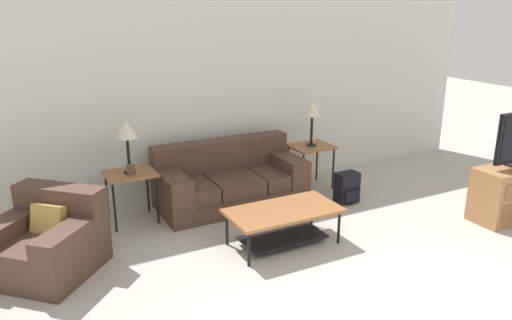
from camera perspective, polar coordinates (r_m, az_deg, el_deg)
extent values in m
cube|color=silver|center=(6.94, -4.62, 6.91)|extent=(8.83, 0.06, 2.60)
cube|color=#4C3328|center=(6.65, -2.81, -4.21)|extent=(1.92, 0.91, 0.22)
cube|color=#4C3328|center=(6.34, -8.00, -3.46)|extent=(0.62, 0.81, 0.20)
cube|color=#4C3328|center=(6.56, -2.76, -2.57)|extent=(0.62, 0.81, 0.20)
cube|color=#4C3328|center=(6.84, 2.09, -1.72)|extent=(0.62, 0.81, 0.20)
cube|color=#4C3328|center=(6.76, -4.02, 0.71)|extent=(1.91, 0.26, 0.40)
cube|color=#4C3328|center=(6.31, -9.58, -3.92)|extent=(0.28, 0.90, 0.58)
cube|color=#4C3328|center=(6.95, 3.29, -1.68)|extent=(0.28, 0.90, 0.58)
cube|color=#4C3328|center=(5.43, -23.04, -9.87)|extent=(1.32, 1.32, 0.40)
cube|color=#4C3328|center=(5.50, -21.43, -4.73)|extent=(0.87, 0.84, 0.40)
cube|color=#4C3328|center=(5.61, -25.93, -8.47)|extent=(0.82, 0.85, 0.56)
cube|color=#4C3328|center=(5.20, -20.12, -9.77)|extent=(0.82, 0.85, 0.56)
cube|color=tan|center=(5.39, -22.67, -6.52)|extent=(0.38, 0.37, 0.36)
cube|color=#935B33|center=(5.49, 3.15, -5.81)|extent=(1.24, 0.66, 0.04)
cylinder|color=black|center=(5.12, -0.83, -10.17)|extent=(0.03, 0.03, 0.38)
cylinder|color=black|center=(5.66, 9.45, -7.60)|extent=(0.03, 0.03, 0.38)
cylinder|color=black|center=(5.56, -3.35, -7.87)|extent=(0.03, 0.03, 0.38)
cylinder|color=black|center=(6.06, 6.40, -5.73)|extent=(0.03, 0.03, 0.38)
cube|color=black|center=(5.62, 3.09, -8.80)|extent=(0.93, 0.46, 0.02)
cube|color=#935B33|center=(6.16, -14.20, -1.54)|extent=(0.59, 0.49, 0.03)
cylinder|color=black|center=(6.03, -15.86, -5.30)|extent=(0.03, 0.03, 0.60)
cylinder|color=black|center=(6.14, -11.21, -4.54)|extent=(0.03, 0.03, 0.60)
cylinder|color=black|center=(6.41, -16.65, -3.99)|extent=(0.03, 0.03, 0.60)
cylinder|color=black|center=(6.51, -12.27, -3.31)|extent=(0.03, 0.03, 0.60)
cube|color=#935B33|center=(7.16, 6.31, 1.55)|extent=(0.59, 0.49, 0.03)
cylinder|color=black|center=(6.95, 5.42, -1.62)|extent=(0.03, 0.03, 0.60)
cylinder|color=black|center=(7.23, 8.81, -1.00)|extent=(0.03, 0.03, 0.60)
cylinder|color=black|center=(7.29, 3.66, -0.68)|extent=(0.03, 0.03, 0.60)
cylinder|color=black|center=(7.55, 6.97, -0.12)|extent=(0.03, 0.03, 0.60)
cylinder|color=black|center=(6.15, -14.22, -1.33)|extent=(0.14, 0.14, 0.02)
cylinder|color=black|center=(6.09, -14.37, 0.59)|extent=(0.04, 0.04, 0.41)
cone|color=beige|center=(6.01, -14.60, 3.49)|extent=(0.25, 0.25, 0.22)
cylinder|color=black|center=(7.15, 6.32, 1.74)|extent=(0.14, 0.14, 0.02)
cylinder|color=black|center=(7.10, 6.37, 3.42)|extent=(0.04, 0.04, 0.41)
cone|color=beige|center=(7.03, 6.46, 5.93)|extent=(0.25, 0.25, 0.22)
cube|color=black|center=(6.80, 10.34, -3.10)|extent=(0.30, 0.20, 0.42)
cube|color=black|center=(6.75, 10.92, -4.07)|extent=(0.22, 0.05, 0.17)
cylinder|color=black|center=(6.84, 9.20, -2.75)|extent=(0.02, 0.02, 0.31)
cylinder|color=black|center=(6.93, 10.29, -2.52)|extent=(0.02, 0.02, 0.31)
cube|color=#4C3828|center=(6.07, -14.11, -1.04)|extent=(0.10, 0.04, 0.13)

